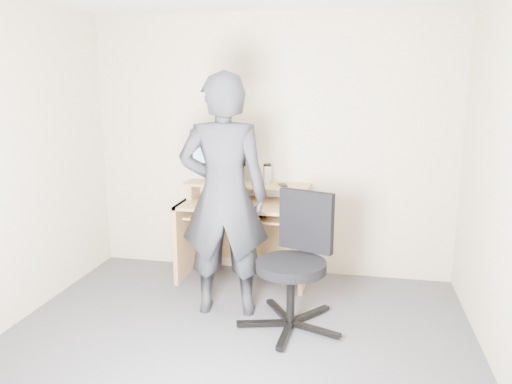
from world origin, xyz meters
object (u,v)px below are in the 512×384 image
(monitor, at_px, (218,151))
(office_chair, at_px, (296,257))
(person, at_px, (224,196))
(desk, at_px, (245,222))

(monitor, relative_size, office_chair, 0.53)
(monitor, distance_m, office_chair, 1.46)
(monitor, distance_m, person, 0.92)
(monitor, bearing_deg, desk, -15.69)
(desk, height_order, monitor, monitor)
(desk, distance_m, monitor, 0.72)
(office_chair, bearing_deg, person, -170.14)
(monitor, bearing_deg, office_chair, -51.27)
(person, bearing_deg, desk, -97.40)
(desk, height_order, person, person)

